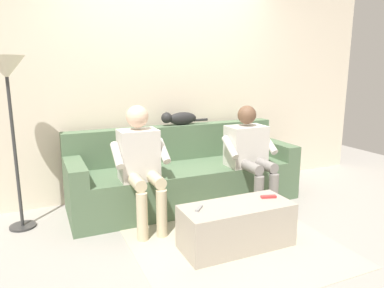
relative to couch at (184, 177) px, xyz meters
name	(u,v)px	position (x,y,z in m)	size (l,w,h in m)	color
ground_plane	(214,227)	(0.00, 0.73, -0.30)	(8.00, 8.00, 0.00)	gray
back_wall	(168,86)	(0.00, -0.48, 0.98)	(5.69, 0.06, 2.56)	beige
couch	(184,177)	(0.00, 0.00, 0.00)	(2.51, 0.80, 0.84)	#516B4C
coffee_table	(236,226)	(0.00, 1.14, -0.11)	(0.95, 0.41, 0.38)	#A89E8E
person_left_seated	(249,150)	(-0.60, 0.38, 0.33)	(0.57, 0.59, 1.10)	beige
person_right_seated	(141,160)	(0.60, 0.39, 0.35)	(0.52, 0.56, 1.15)	beige
cat_on_backrest	(179,118)	(-0.05, -0.27, 0.62)	(0.58, 0.13, 0.16)	black
remote_red	(269,197)	(-0.34, 1.11, 0.09)	(0.14, 0.04, 0.02)	#B73333
remote_gray	(199,208)	(0.33, 1.10, 0.09)	(0.12, 0.03, 0.02)	gray
floor_rug	(227,238)	(0.00, 0.99, -0.29)	(1.68, 1.79, 0.01)	#B7AD93
floor_lamp	(7,80)	(1.67, -0.01, 1.09)	(0.33, 0.33, 1.60)	#2D2D2D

